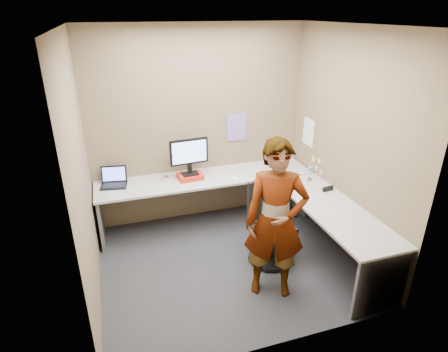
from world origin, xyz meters
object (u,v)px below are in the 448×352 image
object	(u,v)px
monitor	(189,154)
office_chair	(269,229)
desk	(251,201)
person	(276,221)

from	to	relation	value
monitor	office_chair	bearing A→B (deg)	-61.12
desk	monitor	world-z (taller)	monitor
desk	monitor	bearing A→B (deg)	136.52
desk	monitor	size ratio (longest dim) A/B	5.71
person	desk	bearing A→B (deg)	104.79
monitor	office_chair	world-z (taller)	monitor
monitor	person	bearing A→B (deg)	-76.85
desk	office_chair	distance (m)	0.48
monitor	person	xyz separation A→B (m)	(0.52, -1.60, -0.22)
monitor	person	distance (m)	1.70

